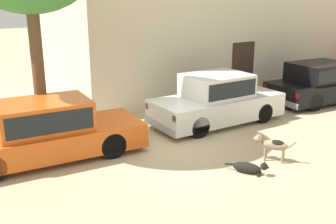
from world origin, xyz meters
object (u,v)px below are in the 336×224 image
stray_dog_spotted (249,168)px  stray_dog_tan (272,144)px  parked_sedan_nearest (47,130)px  parked_sedan_second (217,99)px  parked_sedan_third (321,82)px

stray_dog_spotted → stray_dog_tan: stray_dog_tan is taller
parked_sedan_nearest → parked_sedan_second: (5.26, 0.04, 0.04)m
parked_sedan_nearest → parked_sedan_third: bearing=3.0°
parked_sedan_nearest → stray_dog_spotted: bearing=-39.2°
parked_sedan_second → stray_dog_tan: parked_sedan_second is taller
parked_sedan_second → stray_dog_spotted: parked_sedan_second is taller
parked_sedan_nearest → stray_dog_tan: bearing=-30.3°
parked_sedan_third → stray_dog_spotted: (-6.51, -3.31, -0.60)m
parked_sedan_third → parked_sedan_second: bearing=-176.6°
parked_sedan_nearest → stray_dog_tan: size_ratio=5.38×
parked_sedan_third → stray_dog_spotted: 7.33m
stray_dog_tan → parked_sedan_third: bearing=-97.1°
parked_sedan_nearest → parked_sedan_third: 10.15m
parked_sedan_nearest → parked_sedan_third: size_ratio=1.11×
parked_sedan_second → parked_sedan_third: (4.89, 0.03, -0.02)m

